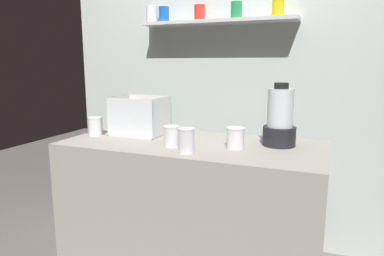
# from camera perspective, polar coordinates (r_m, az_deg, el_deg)

# --- Properties ---
(counter) EXTENTS (1.40, 0.64, 0.90)m
(counter) POSITION_cam_1_polar(r_m,az_deg,el_deg) (2.04, 0.00, -14.80)
(counter) COLOR #9E998E
(counter) RESTS_ON ground_plane
(back_wall_unit) EXTENTS (2.60, 0.24, 2.50)m
(back_wall_unit) POSITION_cam_1_polar(r_m,az_deg,el_deg) (2.57, 6.39, 9.14)
(back_wall_unit) COLOR silver
(back_wall_unit) RESTS_ON ground_plane
(carrot_display_bin) EXTENTS (0.30, 0.25, 0.23)m
(carrot_display_bin) POSITION_cam_1_polar(r_m,az_deg,el_deg) (2.13, -8.59, 0.99)
(carrot_display_bin) COLOR white
(carrot_display_bin) RESTS_ON counter
(blender_pitcher) EXTENTS (0.17, 0.17, 0.33)m
(blender_pitcher) POSITION_cam_1_polar(r_m,az_deg,el_deg) (1.85, 14.22, 1.25)
(blender_pitcher) COLOR black
(blender_pitcher) RESTS_ON counter
(juice_cup_beet_far_left) EXTENTS (0.09, 0.09, 0.11)m
(juice_cup_beet_far_left) POSITION_cam_1_polar(r_m,az_deg,el_deg) (2.15, -15.58, 0.12)
(juice_cup_beet_far_left) COLOR white
(juice_cup_beet_far_left) RESTS_ON counter
(juice_cup_orange_left) EXTENTS (0.08, 0.08, 0.11)m
(juice_cup_orange_left) POSITION_cam_1_polar(r_m,az_deg,el_deg) (1.80, -3.37, -1.54)
(juice_cup_orange_left) COLOR white
(juice_cup_orange_left) RESTS_ON counter
(juice_cup_mango_middle) EXTENTS (0.08, 0.08, 0.12)m
(juice_cup_mango_middle) POSITION_cam_1_polar(r_m,az_deg,el_deg) (1.67, -0.93, -2.29)
(juice_cup_mango_middle) COLOR white
(juice_cup_mango_middle) RESTS_ON counter
(juice_cup_carrot_right) EXTENTS (0.09, 0.09, 0.11)m
(juice_cup_carrot_right) POSITION_cam_1_polar(r_m,az_deg,el_deg) (1.76, 7.16, -1.76)
(juice_cup_carrot_right) COLOR white
(juice_cup_carrot_right) RESTS_ON counter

